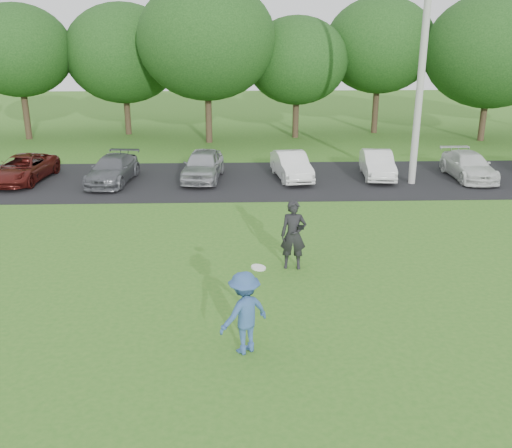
% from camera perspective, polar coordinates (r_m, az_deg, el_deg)
% --- Properties ---
extents(ground, '(100.00, 100.00, 0.00)m').
position_cam_1_polar(ground, '(12.00, 0.60, -11.37)').
color(ground, '#336C1F').
rests_on(ground, ground).
extents(parking_lot, '(32.00, 6.50, 0.03)m').
position_cam_1_polar(parking_lot, '(24.12, -0.79, 4.43)').
color(parking_lot, black).
rests_on(parking_lot, ground).
extents(utility_pole, '(0.28, 0.28, 10.49)m').
position_cam_1_polar(utility_pole, '(23.67, 16.39, 16.24)').
color(utility_pole, '#ABABA5').
rests_on(utility_pole, ground).
extents(frisbee_player, '(1.25, 1.14, 1.95)m').
position_cam_1_polar(frisbee_player, '(11.17, -1.17, -8.85)').
color(frisbee_player, '#32548E').
rests_on(frisbee_player, ground).
extents(camera_bystander, '(0.72, 0.52, 1.86)m').
position_cam_1_polar(camera_bystander, '(14.99, 3.76, -1.10)').
color(camera_bystander, black).
rests_on(camera_bystander, ground).
extents(parked_cars, '(28.23, 4.58, 1.25)m').
position_cam_1_polar(parked_cars, '(23.94, -3.36, 5.75)').
color(parked_cars, silver).
rests_on(parked_cars, parking_lot).
extents(tree_row, '(42.39, 9.85, 8.64)m').
position_cam_1_polar(tree_row, '(33.19, 1.51, 16.95)').
color(tree_row, '#38281C').
rests_on(tree_row, ground).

